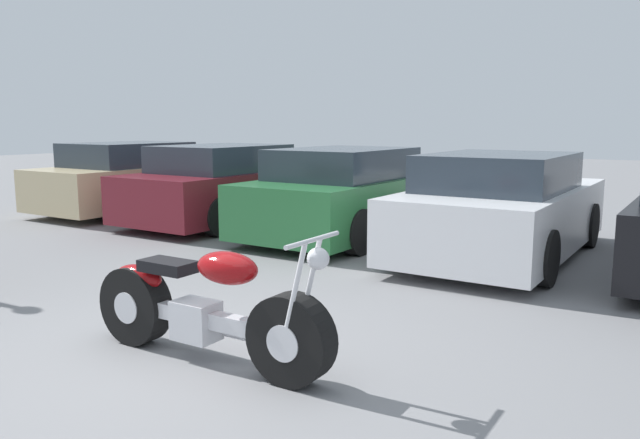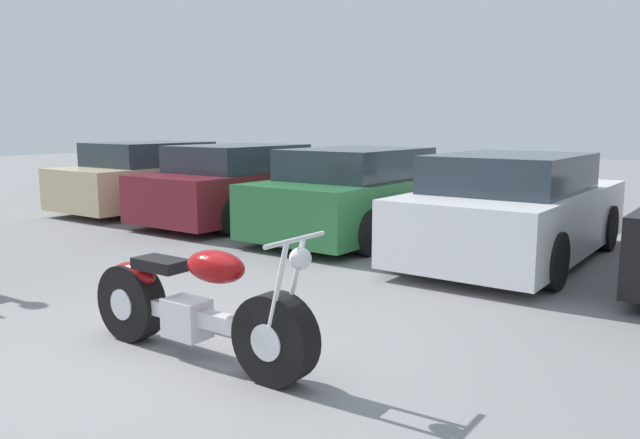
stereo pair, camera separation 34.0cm
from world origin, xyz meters
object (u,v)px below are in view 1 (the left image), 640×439
motorcycle (204,309)px  parked_car_green (350,195)px  parked_car_maroon (229,186)px  parked_car_white (502,209)px  parked_car_champagne (137,179)px

motorcycle → parked_car_green: size_ratio=0.52×
parked_car_green → parked_car_maroon: bearing=179.4°
parked_car_maroon → parked_car_white: same height
parked_car_maroon → parked_car_white: size_ratio=1.00×
parked_car_green → parked_car_white: 2.55m
motorcycle → parked_car_white: (0.78, 4.89, 0.25)m
parked_car_white → parked_car_champagne: bearing=176.9°
parked_car_green → motorcycle: bearing=-71.4°
parked_car_maroon → parked_car_champagne: bearing=178.5°
motorcycle → parked_car_maroon: bearing=129.3°
parked_car_white → parked_car_green: bearing=172.8°
motorcycle → parked_car_green: 5.50m
motorcycle → parked_car_champagne: 8.65m
parked_car_white → parked_car_maroon: bearing=176.1°
parked_car_maroon → parked_car_green: same height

